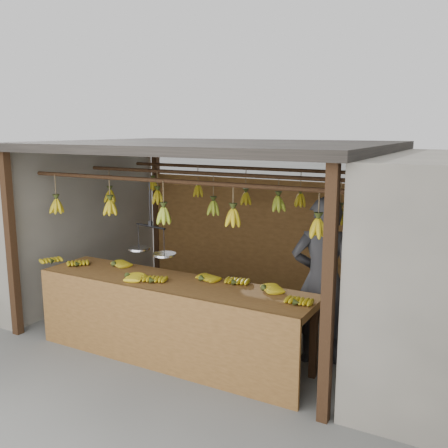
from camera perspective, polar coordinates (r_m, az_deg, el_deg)
The scene contains 8 objects.
ground at distance 6.82m, azimuth -1.24°, elevation -11.21°, with size 80.00×80.00×0.00m, color #5B5B57.
stall at distance 6.64m, azimuth 0.12°, elevation 5.74°, with size 4.30×3.30×2.40m.
neighbor_left at distance 8.82m, azimuth -21.98°, elevation 0.85°, with size 3.00×3.00×2.30m, color slate.
counter at distance 5.56m, azimuth -6.68°, elevation -8.76°, with size 3.51×0.75×0.96m.
hanging_bananas at distance 6.39m, azimuth -1.33°, elevation 2.40°, with size 3.61×2.23×0.39m.
balance_scale at distance 5.78m, azimuth -8.32°, elevation -2.66°, with size 0.68×0.34×0.84m.
vendor at distance 5.57m, azimuth 11.20°, elevation -6.37°, with size 0.68×0.45×1.87m, color #262628.
bag_bundles at distance 7.10m, azimuth 18.11°, elevation -2.35°, with size 0.08×0.26×1.27m.
Camera 1 is at (3.17, -5.47, 2.57)m, focal length 40.00 mm.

